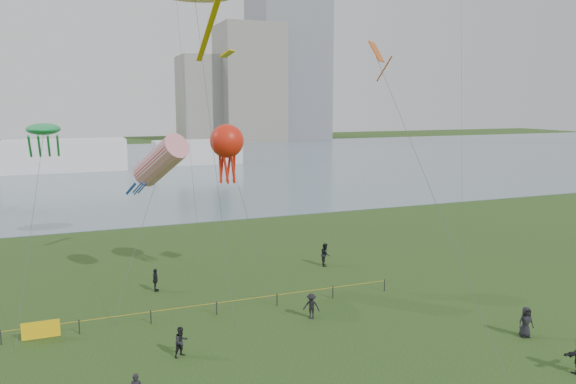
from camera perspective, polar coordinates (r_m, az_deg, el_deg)
name	(u,v)px	position (r m, az deg, el deg)	size (l,w,h in m)	color
lake	(129,166)	(120.49, -15.89, 2.60)	(400.00, 120.00, 0.08)	slate
building_mid	(249,84)	(190.22, -3.95, 10.94)	(20.00, 20.00, 38.00)	gray
building_low	(204,99)	(192.21, -8.52, 9.35)	(16.00, 18.00, 28.00)	gray
pavilion_left	(65,155)	(114.67, -21.69, 3.48)	(22.00, 8.00, 6.00)	white
pavilion_right	(197,152)	(120.43, -9.20, 4.02)	(18.00, 7.00, 5.00)	silver
fence	(114,320)	(34.86, -17.29, -12.30)	(24.07, 0.07, 1.05)	black
spectator_a	(181,342)	(30.50, -10.79, -14.72)	(0.78, 0.61, 1.60)	black
spectator_b	(311,306)	(34.79, 2.39, -11.50)	(1.02, 0.59, 1.58)	black
spectator_c	(155,280)	(40.52, -13.32, -8.70)	(0.94, 0.39, 1.61)	black
spectator_d	(526,322)	(34.87, 23.01, -12.06)	(0.85, 0.56, 1.75)	black
spectator_g	(325,254)	(45.51, 3.80, -6.34)	(0.89, 0.69, 1.83)	black
kite_windsock	(161,161)	(38.56, -12.81, 3.11)	(5.78, 7.27, 11.08)	#3F3F42
kite_creature	(43,130)	(40.48, -23.60, 5.82)	(2.91, 10.88, 11.67)	#3F3F42
kite_octopus	(227,142)	(38.86, -6.23, 5.08)	(2.86, 5.58, 11.56)	#3F3F42
kite_delta	(384,69)	(32.42, 9.68, 12.22)	(1.41, 14.60, 16.45)	#3F3F42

